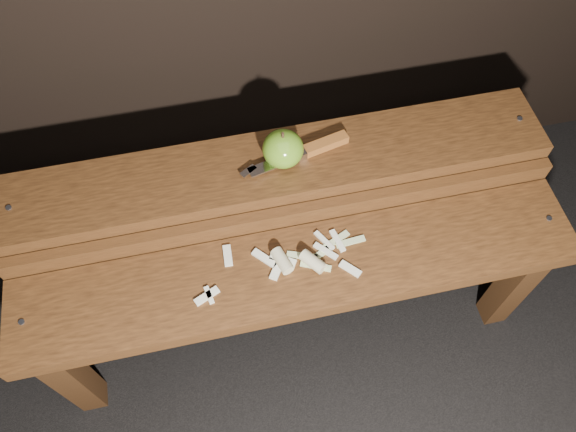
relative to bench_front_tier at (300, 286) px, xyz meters
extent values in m
plane|color=black|center=(0.00, 0.06, -0.35)|extent=(60.00, 60.00, 0.00)
cube|color=#351D0D|center=(-0.54, -0.04, -0.16)|extent=(0.06, 0.06, 0.38)
cube|color=#351D0D|center=(0.54, -0.04, -0.16)|extent=(0.06, 0.06, 0.38)
cube|color=#442610|center=(0.00, 0.01, 0.05)|extent=(1.20, 0.20, 0.04)
cylinder|color=slate|center=(-0.56, 0.01, 0.07)|extent=(0.01, 0.01, 0.00)
cylinder|color=slate|center=(0.56, 0.01, 0.07)|extent=(0.01, 0.01, 0.00)
cube|color=#351D0D|center=(-0.54, 0.26, -0.12)|extent=(0.06, 0.06, 0.46)
cube|color=#351D0D|center=(0.54, 0.26, -0.12)|extent=(0.06, 0.06, 0.46)
cube|color=#442610|center=(0.00, 0.13, 0.09)|extent=(1.20, 0.02, 0.05)
cube|color=#442610|center=(0.00, 0.23, 0.13)|extent=(1.20, 0.18, 0.04)
cylinder|color=slate|center=(-0.56, 0.23, 0.15)|extent=(0.01, 0.01, 0.00)
cylinder|color=slate|center=(0.56, 0.23, 0.15)|extent=(0.01, 0.01, 0.00)
ellipsoid|color=#5B881B|center=(0.01, 0.23, 0.19)|extent=(0.09, 0.09, 0.08)
cylinder|color=#382314|center=(0.01, 0.23, 0.23)|extent=(0.01, 0.01, 0.01)
cube|color=brown|center=(0.11, 0.25, 0.16)|extent=(0.10, 0.05, 0.02)
cube|color=silver|center=(0.05, 0.23, 0.16)|extent=(0.02, 0.03, 0.02)
cube|color=silver|center=(-0.01, 0.22, 0.16)|extent=(0.11, 0.05, 0.00)
cube|color=silver|center=(-0.07, 0.21, 0.16)|extent=(0.04, 0.03, 0.00)
cube|color=beige|center=(0.07, 0.06, 0.07)|extent=(0.04, 0.05, 0.01)
cube|color=beige|center=(0.09, 0.05, 0.07)|extent=(0.02, 0.06, 0.01)
cube|color=beige|center=(-0.03, 0.03, 0.07)|extent=(0.06, 0.04, 0.01)
cube|color=beige|center=(0.06, 0.04, 0.07)|extent=(0.05, 0.05, 0.01)
cube|color=beige|center=(-0.20, -0.01, 0.07)|extent=(0.06, 0.04, 0.01)
cube|color=beige|center=(0.10, -0.01, 0.07)|extent=(0.04, 0.05, 0.01)
cube|color=beige|center=(-0.05, 0.01, 0.07)|extent=(0.04, 0.04, 0.01)
cube|color=beige|center=(-0.19, -0.01, 0.07)|extent=(0.02, 0.04, 0.01)
cube|color=beige|center=(-0.07, 0.05, 0.07)|extent=(0.05, 0.05, 0.01)
cube|color=beige|center=(-0.14, 0.07, 0.07)|extent=(0.02, 0.05, 0.01)
cylinder|color=#C9BB8C|center=(0.03, 0.01, 0.08)|extent=(0.05, 0.06, 0.03)
cylinder|color=#C9BB8C|center=(-0.03, 0.03, 0.08)|extent=(0.04, 0.06, 0.03)
cube|color=#BCC988|center=(0.09, 0.06, 0.07)|extent=(0.06, 0.04, 0.00)
cube|color=#BCC988|center=(0.03, 0.01, 0.07)|extent=(0.06, 0.04, 0.00)
cube|color=#BCC988|center=(0.05, 0.03, 0.07)|extent=(0.06, 0.04, 0.00)
cube|color=#BCC988|center=(0.01, 0.04, 0.07)|extent=(0.07, 0.03, 0.00)
cube|color=#BCC988|center=(0.12, 0.05, 0.07)|extent=(0.07, 0.02, 0.00)
camera|label=1|loc=(-0.13, -0.48, 1.12)|focal=35.00mm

